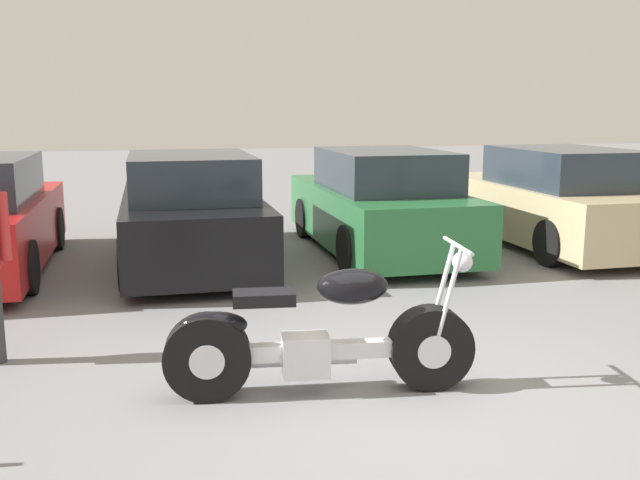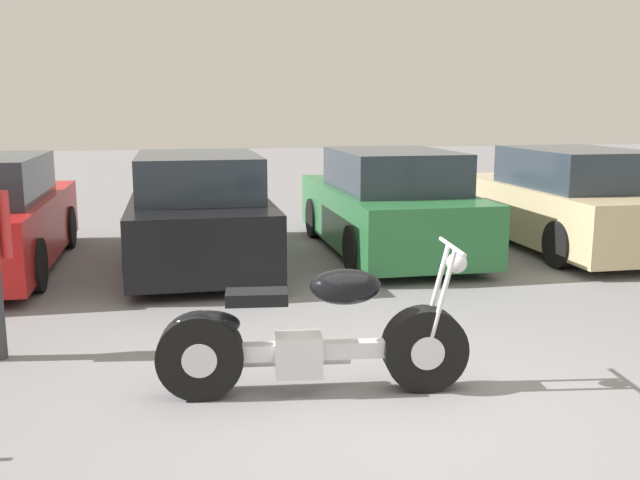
{
  "view_description": "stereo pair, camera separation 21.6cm",
  "coord_description": "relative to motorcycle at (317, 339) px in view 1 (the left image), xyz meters",
  "views": [
    {
      "loc": [
        -1.67,
        -4.48,
        2.08
      ],
      "look_at": [
        -0.15,
        1.82,
        0.85
      ],
      "focal_mm": 40.0,
      "sensor_mm": 36.0,
      "label": 1
    },
    {
      "loc": [
        -1.46,
        -4.53,
        2.08
      ],
      "look_at": [
        -0.15,
        1.82,
        0.85
      ],
      "focal_mm": 40.0,
      "sensor_mm": 36.0,
      "label": 2
    }
  ],
  "objects": [
    {
      "name": "ground_plane",
      "position": [
        0.53,
        -0.32,
        -0.41
      ],
      "size": [
        60.0,
        60.0,
        0.0
      ],
      "primitive_type": "plane",
      "color": "slate"
    },
    {
      "name": "motorcycle",
      "position": [
        0.0,
        0.0,
        0.0
      ],
      "size": [
        2.27,
        0.7,
        1.09
      ],
      "color": "black",
      "rests_on": "ground_plane"
    },
    {
      "name": "parked_car_black",
      "position": [
        -0.62,
        4.61,
        0.26
      ],
      "size": [
        1.8,
        4.2,
        1.47
      ],
      "color": "black",
      "rests_on": "ground_plane"
    },
    {
      "name": "parked_car_green",
      "position": [
        2.06,
        4.81,
        0.26
      ],
      "size": [
        1.8,
        4.2,
        1.47
      ],
      "color": "#286B38",
      "rests_on": "ground_plane"
    },
    {
      "name": "parked_car_champagne",
      "position": [
        4.74,
        4.6,
        0.26
      ],
      "size": [
        1.8,
        4.2,
        1.47
      ],
      "color": "#C6B284",
      "rests_on": "ground_plane"
    }
  ]
}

